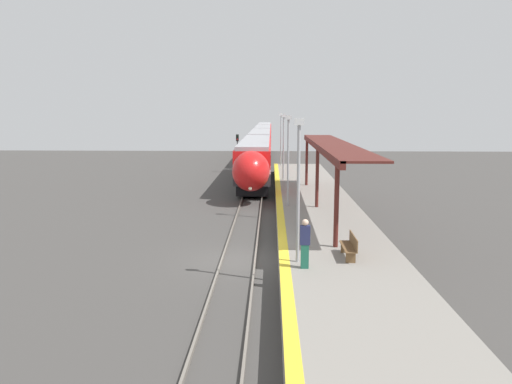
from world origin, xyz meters
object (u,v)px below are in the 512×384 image
(train, at_px, (262,140))
(platform_bench, at_px, (350,246))
(person_waiting, at_px, (305,243))
(railway_signal, at_px, (237,149))
(lamppost_near, at_px, (298,181))
(lamppost_mid, at_px, (288,154))
(lamppost_farthest, at_px, (281,136))
(lamppost_far, at_px, (284,142))

(train, xyz_separation_m, platform_bench, (4.45, -54.26, -0.88))
(person_waiting, relative_size, railway_signal, 0.45)
(train, xyz_separation_m, railway_signal, (-2.16, -20.50, 0.23))
(train, distance_m, lamppost_near, 54.91)
(lamppost_mid, bearing_deg, platform_bench, -79.08)
(lamppost_near, bearing_deg, platform_bench, 15.61)
(person_waiting, xyz_separation_m, lamppost_mid, (-0.22, 12.01, 2.11))
(railway_signal, bearing_deg, lamppost_farthest, -7.85)
(train, xyz_separation_m, lamppost_near, (2.39, -54.83, 1.69))
(platform_bench, bearing_deg, train, 94.69)
(railway_signal, bearing_deg, person_waiting, -82.26)
(railway_signal, bearing_deg, lamppost_far, -69.01)
(lamppost_near, bearing_deg, railway_signal, 97.55)
(platform_bench, bearing_deg, lamppost_farthest, 93.55)
(platform_bench, distance_m, lamppost_far, 22.14)
(lamppost_mid, xyz_separation_m, lamppost_far, (0.00, 11.23, 0.00))
(lamppost_near, distance_m, lamppost_far, 22.47)
(railway_signal, xyz_separation_m, lamppost_far, (4.55, -11.86, 1.45))
(railway_signal, distance_m, lamppost_mid, 23.59)
(lamppost_far, height_order, lamppost_farthest, same)
(platform_bench, xyz_separation_m, lamppost_farthest, (-2.06, 33.13, 2.57))
(lamppost_near, bearing_deg, lamppost_far, 90.00)
(platform_bench, height_order, lamppost_far, lamppost_far)
(person_waiting, distance_m, lamppost_farthest, 34.54)
(person_waiting, relative_size, lamppost_near, 0.34)
(train, distance_m, lamppost_farthest, 21.33)
(railway_signal, bearing_deg, lamppost_mid, -78.85)
(train, height_order, person_waiting, train)
(lamppost_mid, bearing_deg, lamppost_near, -90.00)
(platform_bench, bearing_deg, lamppost_far, 95.37)
(lamppost_mid, distance_m, lamppost_far, 11.23)
(lamppost_farthest, bearing_deg, lamppost_far, -90.00)
(person_waiting, relative_size, lamppost_far, 0.34)
(lamppost_far, bearing_deg, lamppost_near, -90.00)
(platform_bench, height_order, lamppost_mid, lamppost_mid)
(person_waiting, xyz_separation_m, lamppost_near, (-0.22, 0.77, 2.11))
(platform_bench, bearing_deg, person_waiting, -143.76)
(lamppost_mid, bearing_deg, railway_signal, 101.15)
(person_waiting, height_order, lamppost_mid, lamppost_mid)
(platform_bench, height_order, lamppost_near, lamppost_near)
(railway_signal, relative_size, lamppost_far, 0.76)
(lamppost_farthest, bearing_deg, lamppost_mid, -90.00)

